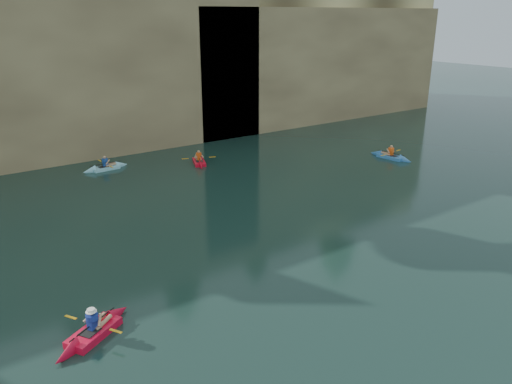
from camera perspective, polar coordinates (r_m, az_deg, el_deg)
ground at (r=15.86m, az=3.89°, el=-14.77°), size 160.00×160.00×0.00m
cliff at (r=41.05m, az=-23.95°, el=13.94°), size 70.00×16.00×12.00m
cliff_slab_center at (r=34.43m, az=-17.89°, el=13.35°), size 24.00×2.40×11.40m
cliff_slab_east at (r=44.77m, az=8.07°, el=14.34°), size 26.00×2.40×9.84m
sea_cave_center at (r=33.15m, az=-26.67°, el=4.76°), size 3.50×1.00×3.20m
sea_cave_east at (r=37.52m, az=-5.21°, el=9.32°), size 5.00×1.00×4.50m
main_kayaker at (r=15.97m, az=-18.05°, el=-14.91°), size 2.98×2.17×1.13m
kayaker_red_far at (r=31.85m, az=-6.53°, el=3.48°), size 2.03×2.97×1.07m
kayaker_ltblue_mid at (r=31.75m, az=-16.80°, el=2.70°), size 2.88×2.15×1.08m
kayaker_blue_east at (r=33.96m, az=15.13°, el=3.95°), size 2.19×3.17×1.10m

